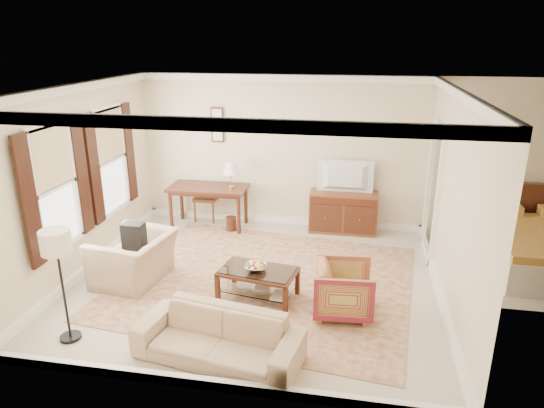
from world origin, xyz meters
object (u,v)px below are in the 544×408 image
(sideboard, at_px, (343,212))
(sofa, at_px, (218,330))
(writing_desk, at_px, (208,192))
(coffee_table, at_px, (258,276))
(club_armchair, at_px, (133,251))
(striped_armchair, at_px, (343,287))
(tv, at_px, (345,167))

(sideboard, bearing_deg, sofa, -106.74)
(writing_desk, xyz_separation_m, sofa, (1.33, -3.97, -0.33))
(coffee_table, distance_m, club_armchair, 1.97)
(writing_desk, bearing_deg, coffee_table, -59.34)
(writing_desk, distance_m, striped_armchair, 3.86)
(club_armchair, relative_size, sofa, 0.59)
(writing_desk, bearing_deg, striped_armchair, -45.26)
(club_armchair, height_order, sofa, club_armchair)
(striped_armchair, bearing_deg, sideboard, -1.99)
(striped_armchair, xyz_separation_m, sofa, (-1.38, -1.24, -0.02))
(writing_desk, distance_m, coffee_table, 2.97)
(tv, height_order, striped_armchair, tv)
(writing_desk, xyz_separation_m, striped_armchair, (2.71, -2.74, -0.31))
(sideboard, bearing_deg, coffee_table, -111.60)
(sideboard, distance_m, striped_armchair, 2.94)
(writing_desk, relative_size, sofa, 0.78)
(striped_armchair, bearing_deg, club_armchair, 78.94)
(writing_desk, bearing_deg, sofa, -71.43)
(striped_armchair, bearing_deg, tv, -1.97)
(coffee_table, bearing_deg, sofa, -96.77)
(sideboard, bearing_deg, striped_armchair, -87.66)
(sideboard, distance_m, club_armchair, 3.98)
(tv, xyz_separation_m, sofa, (-1.26, -4.15, -0.90))
(coffee_table, height_order, striped_armchair, striped_armchair)
(coffee_table, xyz_separation_m, club_armchair, (-1.96, 0.18, 0.15))
(tv, xyz_separation_m, coffee_table, (-1.09, -2.72, -0.93))
(coffee_table, bearing_deg, tv, 68.25)
(sideboard, distance_m, coffee_table, 2.95)
(coffee_table, bearing_deg, striped_armchair, -9.25)
(tv, xyz_separation_m, striped_armchair, (0.12, -2.92, -0.88))
(sideboard, bearing_deg, club_armchair, -139.88)
(coffee_table, relative_size, club_armchair, 1.01)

